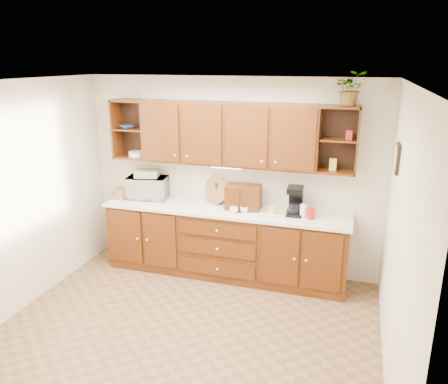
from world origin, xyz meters
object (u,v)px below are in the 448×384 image
Objects in this scene: microwave at (148,187)px; potted_plant at (351,88)px; bread_box at (243,197)px; coffee_maker at (295,201)px.

microwave is 1.41× the size of potted_plant.
coffee_maker reaches higher than bread_box.
bread_box is (1.39, -0.05, 0.00)m from microwave.
microwave is 1.23× the size of bread_box.
bread_box is at bearing -178.40° from potted_plant.
coffee_maker is 1.48m from potted_plant.
bread_box is at bearing 174.37° from coffee_maker.
potted_plant reaches higher than microwave.
potted_plant reaches higher than bread_box.
microwave is at bearing 174.57° from coffee_maker.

